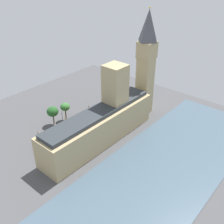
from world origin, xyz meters
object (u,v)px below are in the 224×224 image
(parliament_building, at_px, (102,122))
(double_decker_bus_far_end, at_px, (77,122))
(car_yellow_cab_under_trees, at_px, (53,137))
(car_black_leading, at_px, (100,111))
(pedestrian_near_tower, at_px, (87,130))
(plane_tree_opposite_hall, at_px, (53,112))
(plane_tree_by_river_gate, at_px, (65,107))
(street_lamp_midblock, at_px, (62,114))
(clock_tower, at_px, (146,62))

(parliament_building, distance_m, double_decker_bus_far_end, 16.21)
(parliament_building, distance_m, car_yellow_cab_under_trees, 22.79)
(parliament_building, bearing_deg, car_black_leading, -43.86)
(parliament_building, distance_m, pedestrian_near_tower, 12.39)
(pedestrian_near_tower, height_order, plane_tree_opposite_hall, plane_tree_opposite_hall)
(double_decker_bus_far_end, height_order, plane_tree_by_river_gate, plane_tree_by_river_gate)
(car_yellow_cab_under_trees, xyz_separation_m, plane_tree_opposite_hall, (9.08, -7.52, 5.94))
(pedestrian_near_tower, xyz_separation_m, street_lamp_midblock, (14.74, 1.90, 3.29))
(clock_tower, xyz_separation_m, plane_tree_by_river_gate, (23.65, 31.15, -19.30))
(double_decker_bus_far_end, xyz_separation_m, pedestrian_near_tower, (-5.60, -0.63, -1.95))
(parliament_building, distance_m, car_black_leading, 24.11)
(car_yellow_cab_under_trees, bearing_deg, street_lamp_midblock, 127.87)
(car_black_leading, bearing_deg, parliament_building, 137.90)
(double_decker_bus_far_end, distance_m, plane_tree_opposite_hall, 12.46)
(car_yellow_cab_under_trees, height_order, plane_tree_by_river_gate, plane_tree_by_river_gate)
(pedestrian_near_tower, relative_size, street_lamp_midblock, 0.27)
(double_decker_bus_far_end, bearing_deg, plane_tree_by_river_gate, 176.29)
(car_yellow_cab_under_trees, bearing_deg, double_decker_bus_far_end, 88.29)
(street_lamp_midblock, bearing_deg, double_decker_bus_far_end, -172.11)
(street_lamp_midblock, bearing_deg, pedestrian_near_tower, -172.65)
(clock_tower, relative_size, car_black_leading, 12.35)
(parliament_building, height_order, double_decker_bus_far_end, parliament_building)
(clock_tower, height_order, pedestrian_near_tower, clock_tower)
(pedestrian_near_tower, relative_size, plane_tree_opposite_hall, 0.17)
(clock_tower, distance_m, car_black_leading, 33.70)
(parliament_building, xyz_separation_m, car_black_leading, (16.43, -15.79, -7.90))
(double_decker_bus_far_end, relative_size, car_yellow_cab_under_trees, 2.20)
(plane_tree_by_river_gate, bearing_deg, parliament_building, 179.57)
(parliament_building, bearing_deg, pedestrian_near_tower, 1.55)
(double_decker_bus_far_end, distance_m, plane_tree_by_river_gate, 10.24)
(double_decker_bus_far_end, distance_m, street_lamp_midblock, 9.33)
(clock_tower, relative_size, street_lamp_midblock, 9.04)
(plane_tree_by_river_gate, relative_size, street_lamp_midblock, 1.59)
(car_black_leading, xyz_separation_m, street_lamp_midblock, (7.69, 17.94, 3.09))
(pedestrian_near_tower, bearing_deg, clock_tower, -30.29)
(clock_tower, height_order, car_black_leading, clock_tower)
(car_black_leading, distance_m, plane_tree_by_river_gate, 18.46)
(double_decker_bus_far_end, relative_size, street_lamp_midblock, 1.89)
(clock_tower, relative_size, plane_tree_opposite_hall, 5.53)
(car_yellow_cab_under_trees, bearing_deg, clock_tower, 74.89)
(car_black_leading, relative_size, plane_tree_by_river_gate, 0.46)
(car_yellow_cab_under_trees, relative_size, plane_tree_opposite_hall, 0.53)
(double_decker_bus_far_end, relative_size, plane_tree_by_river_gate, 1.19)
(double_decker_bus_far_end, height_order, pedestrian_near_tower, double_decker_bus_far_end)
(car_black_leading, height_order, car_yellow_cab_under_trees, same)
(double_decker_bus_far_end, xyz_separation_m, plane_tree_opposite_hall, (10.40, 5.44, 4.20))
(parliament_building, xyz_separation_m, clock_tower, (0.56, -31.33, 17.45))
(clock_tower, height_order, car_yellow_cab_under_trees, clock_tower)
(street_lamp_midblock, bearing_deg, car_black_leading, -113.21)
(plane_tree_opposite_hall, bearing_deg, parliament_building, -166.00)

